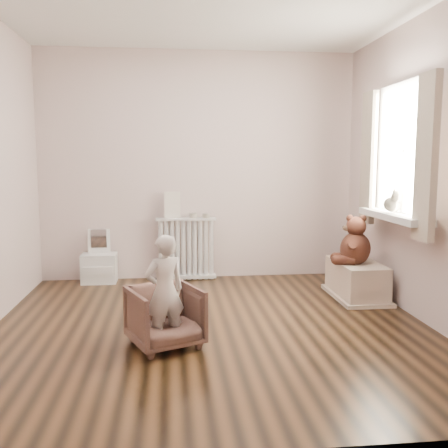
{
  "coord_description": "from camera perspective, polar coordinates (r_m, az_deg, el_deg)",
  "views": [
    {
      "loc": [
        -0.33,
        -3.97,
        1.37
      ],
      "look_at": [
        0.15,
        0.45,
        0.8
      ],
      "focal_mm": 40.0,
      "sensor_mm": 36.0,
      "label": 1
    }
  ],
  "objects": [
    {
      "name": "tin_b",
      "position": [
        5.7,
        -2.06,
        0.96
      ],
      "size": [
        0.08,
        0.08,
        0.05
      ],
      "primitive_type": "cylinder",
      "color": "#A59E8C",
      "rests_on": "radiator"
    },
    {
      "name": "toy_bench",
      "position": [
        5.2,
        14.91,
        -5.95
      ],
      "size": [
        0.41,
        0.77,
        0.36
      ],
      "primitive_type": "cube",
      "color": "beige",
      "rests_on": "floor"
    },
    {
      "name": "paper_doll",
      "position": [
        5.67,
        -5.91,
        2.18
      ],
      "size": [
        0.18,
        0.02,
        0.3
      ],
      "primitive_type": "cube",
      "color": "beige",
      "rests_on": "radiator"
    },
    {
      "name": "radiator",
      "position": [
        5.74,
        -4.34,
        -2.54
      ],
      "size": [
        0.68,
        0.13,
        0.72
      ],
      "primitive_type": "cube",
      "color": "silver",
      "rests_on": "floor"
    },
    {
      "name": "armchair",
      "position": [
        3.76,
        -6.75,
        -10.47
      ],
      "size": [
        0.64,
        0.64,
        0.45
      ],
      "primitive_type": "imported",
      "rotation": [
        0.0,
        0.0,
        0.4
      ],
      "color": "brown",
      "rests_on": "floor"
    },
    {
      "name": "teddy_bear",
      "position": [
        5.03,
        14.84,
        -0.94
      ],
      "size": [
        0.45,
        0.39,
        0.47
      ],
      "primitive_type": null,
      "rotation": [
        0.0,
        0.0,
        -0.27
      ],
      "color": "#361910",
      "rests_on": "toy_bench"
    },
    {
      "name": "curtain_right",
      "position": [
        5.23,
        16.2,
        7.24
      ],
      "size": [
        0.06,
        0.26,
        1.3
      ],
      "primitive_type": "cube",
      "color": "#B6A891",
      "rests_on": "right_wall"
    },
    {
      "name": "floor",
      "position": [
        4.21,
        -1.4,
        -11.68
      ],
      "size": [
        3.6,
        3.6,
        0.01
      ],
      "primitive_type": "cube",
      "color": "black",
      "rests_on": "ground"
    },
    {
      "name": "toy_vanity",
      "position": [
        5.78,
        -14.09,
        -3.83
      ],
      "size": [
        0.38,
        0.27,
        0.6
      ],
      "primitive_type": "cube",
      "color": "silver",
      "rests_on": "floor"
    },
    {
      "name": "window_sill",
      "position": [
        4.74,
        18.8,
        0.86
      ],
      "size": [
        0.22,
        1.1,
        0.06
      ],
      "primitive_type": "cube",
      "color": "silver",
      "rests_on": "right_wall"
    },
    {
      "name": "window",
      "position": [
        4.75,
        20.09,
        7.83
      ],
      "size": [
        0.03,
        0.9,
        1.1
      ],
      "primitive_type": "cube",
      "color": "white",
      "rests_on": "right_wall"
    },
    {
      "name": "child",
      "position": [
        3.66,
        -6.8,
        -7.61
      ],
      "size": [
        0.35,
        0.3,
        0.82
      ],
      "primitive_type": "imported",
      "rotation": [
        0.0,
        0.0,
        3.54
      ],
      "color": "beige",
      "rests_on": "armchair"
    },
    {
      "name": "plush_cat",
      "position": [
        4.73,
        18.71,
        2.44
      ],
      "size": [
        0.19,
        0.27,
        0.21
      ],
      "primitive_type": null,
      "rotation": [
        0.0,
        0.0,
        -0.16
      ],
      "color": "slate",
      "rests_on": "window_sill"
    },
    {
      "name": "right_wall",
      "position": [
        4.5,
        22.15,
        5.88
      ],
      "size": [
        0.02,
        3.6,
        2.6
      ],
      "primitive_type": "cube",
      "color": "beige",
      "rests_on": "ground"
    },
    {
      "name": "curtain_left",
      "position": [
        4.19,
        22.14,
        7.04
      ],
      "size": [
        0.06,
        0.26,
        1.3
      ],
      "primitive_type": "cube",
      "color": "#B6A891",
      "rests_on": "right_wall"
    },
    {
      "name": "front_wall",
      "position": [
        2.19,
        2.4,
        5.44
      ],
      "size": [
        3.6,
        0.02,
        2.6
      ],
      "primitive_type": "cube",
      "color": "beige",
      "rests_on": "ground"
    },
    {
      "name": "tin_a",
      "position": [
        5.69,
        -3.52,
        0.98
      ],
      "size": [
        0.09,
        0.09,
        0.05
      ],
      "primitive_type": "cylinder",
      "color": "#A59E8C",
      "rests_on": "radiator"
    },
    {
      "name": "back_wall",
      "position": [
        5.78,
        -2.93,
        6.61
      ],
      "size": [
        3.6,
        0.02,
        2.6
      ],
      "primitive_type": "cube",
      "color": "beige",
      "rests_on": "ground"
    }
  ]
}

